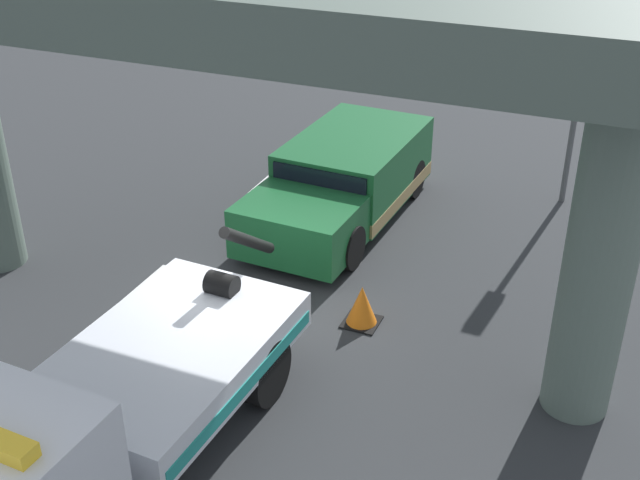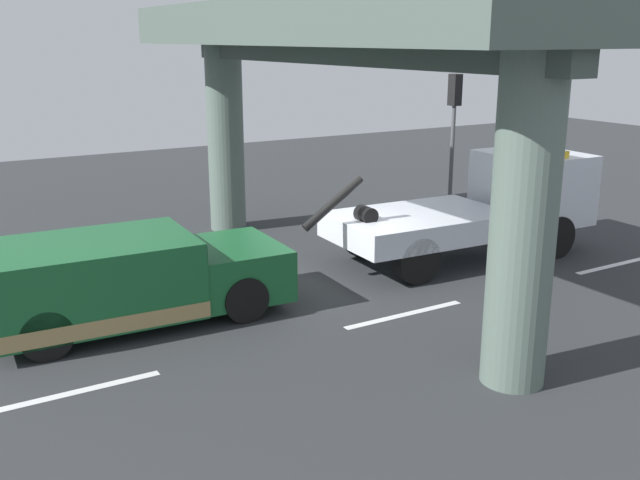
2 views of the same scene
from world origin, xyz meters
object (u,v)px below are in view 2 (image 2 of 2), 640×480
at_px(towed_van_green, 126,281).
at_px(traffic_cone_orange, 262,252).
at_px(traffic_light_far, 455,111).
at_px(tow_truck_white, 486,204).

xyz_separation_m(towed_van_green, traffic_cone_orange, (3.52, 1.71, -0.45)).
bearing_deg(traffic_light_far, towed_van_green, -159.68).
height_order(tow_truck_white, towed_van_green, tow_truck_white).
height_order(tow_truck_white, traffic_cone_orange, tow_truck_white).
distance_m(towed_van_green, traffic_cone_orange, 3.94).
bearing_deg(towed_van_green, traffic_light_far, 20.32).
xyz_separation_m(tow_truck_white, traffic_cone_orange, (-5.00, 1.74, -0.87)).
distance_m(tow_truck_white, towed_van_green, 8.53).
bearing_deg(traffic_light_far, traffic_cone_orange, -162.46).
distance_m(towed_van_green, traffic_light_far, 11.92).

